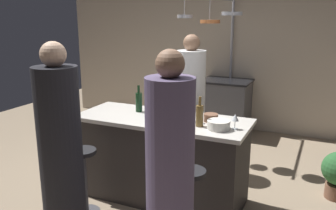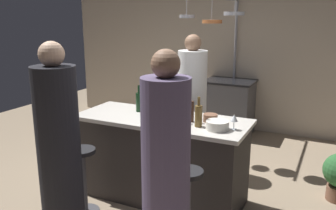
# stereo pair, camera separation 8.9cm
# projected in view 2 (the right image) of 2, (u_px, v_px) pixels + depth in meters

# --- Properties ---
(ground_plane) EXTENTS (9.00, 9.00, 0.00)m
(ground_plane) POSITION_uv_depth(u_px,v_px,m) (162.00, 197.00, 3.89)
(ground_plane) COLOR gray
(back_wall) EXTENTS (6.40, 0.16, 2.60)m
(back_wall) POSITION_uv_depth(u_px,v_px,m) (237.00, 53.00, 6.05)
(back_wall) COLOR #BCAD99
(back_wall) RESTS_ON ground_plane
(kitchen_island) EXTENTS (1.80, 0.72, 0.90)m
(kitchen_island) POSITION_uv_depth(u_px,v_px,m) (162.00, 158.00, 3.78)
(kitchen_island) COLOR #332D2B
(kitchen_island) RESTS_ON ground_plane
(stove_range) EXTENTS (0.80, 0.64, 0.89)m
(stove_range) POSITION_uv_depth(u_px,v_px,m) (229.00, 107.00, 5.91)
(stove_range) COLOR #47474C
(stove_range) RESTS_ON ground_plane
(chef) EXTENTS (0.36, 0.36, 1.70)m
(chef) POSITION_uv_depth(u_px,v_px,m) (192.00, 108.00, 4.48)
(chef) COLOR white
(chef) RESTS_ON ground_plane
(bar_stool_left) EXTENTS (0.28, 0.28, 0.68)m
(bar_stool_left) POSITION_uv_depth(u_px,v_px,m) (84.00, 178.00, 3.49)
(bar_stool_left) COLOR #4C4C51
(bar_stool_left) RESTS_ON ground_plane
(guest_left) EXTENTS (0.37, 0.37, 1.73)m
(guest_left) POSITION_uv_depth(u_px,v_px,m) (59.00, 151.00, 3.02)
(guest_left) COLOR black
(guest_left) RESTS_ON ground_plane
(bar_stool_right) EXTENTS (0.28, 0.28, 0.68)m
(bar_stool_right) POSITION_uv_depth(u_px,v_px,m) (187.00, 203.00, 3.02)
(bar_stool_right) COLOR #4C4C51
(bar_stool_right) RESTS_ON ground_plane
(guest_right) EXTENTS (0.36, 0.36, 1.71)m
(guest_right) POSITION_uv_depth(u_px,v_px,m) (166.00, 174.00, 2.63)
(guest_right) COLOR #594C6B
(guest_right) RESTS_ON ground_plane
(overhead_pot_rack) EXTENTS (0.88, 1.56, 2.17)m
(overhead_pot_rack) POSITION_uv_depth(u_px,v_px,m) (222.00, 32.00, 5.04)
(overhead_pot_rack) COLOR gray
(overhead_pot_rack) RESTS_ON ground_plane
(pepper_mill) EXTENTS (0.05, 0.05, 0.21)m
(pepper_mill) POSITION_uv_depth(u_px,v_px,m) (192.00, 111.00, 3.50)
(pepper_mill) COLOR #382319
(pepper_mill) RESTS_ON kitchen_island
(wine_bottle_white) EXTENTS (0.07, 0.07, 0.33)m
(wine_bottle_white) POSITION_uv_depth(u_px,v_px,m) (166.00, 104.00, 3.70)
(wine_bottle_white) COLOR gray
(wine_bottle_white) RESTS_ON kitchen_island
(wine_bottle_dark) EXTENTS (0.07, 0.07, 0.32)m
(wine_bottle_dark) POSITION_uv_depth(u_px,v_px,m) (167.00, 113.00, 3.37)
(wine_bottle_dark) COLOR black
(wine_bottle_dark) RESTS_ON kitchen_island
(wine_bottle_red) EXTENTS (0.07, 0.07, 0.29)m
(wine_bottle_red) POSITION_uv_depth(u_px,v_px,m) (139.00, 102.00, 3.88)
(wine_bottle_red) COLOR #143319
(wine_bottle_red) RESTS_ON kitchen_island
(wine_bottle_rose) EXTENTS (0.07, 0.07, 0.32)m
(wine_bottle_rose) POSITION_uv_depth(u_px,v_px,m) (156.00, 99.00, 3.95)
(wine_bottle_rose) COLOR #B78C8E
(wine_bottle_rose) RESTS_ON kitchen_island
(wine_bottle_amber) EXTENTS (0.07, 0.07, 0.29)m
(wine_bottle_amber) POSITION_uv_depth(u_px,v_px,m) (199.00, 115.00, 3.35)
(wine_bottle_amber) COLOR brown
(wine_bottle_amber) RESTS_ON kitchen_island
(wine_glass_near_right_guest) EXTENTS (0.07, 0.07, 0.15)m
(wine_glass_near_right_guest) POSITION_uv_depth(u_px,v_px,m) (234.00, 119.00, 3.26)
(wine_glass_near_right_guest) COLOR silver
(wine_glass_near_right_guest) RESTS_ON kitchen_island
(wine_glass_near_left_guest) EXTENTS (0.07, 0.07, 0.15)m
(wine_glass_near_left_guest) POSITION_uv_depth(u_px,v_px,m) (185.00, 113.00, 3.44)
(wine_glass_near_left_guest) COLOR silver
(wine_glass_near_left_guest) RESTS_ON kitchen_island
(mixing_bowl_blue) EXTENTS (0.16, 0.16, 0.08)m
(mixing_bowl_blue) POSITION_uv_depth(u_px,v_px,m) (152.00, 112.00, 3.74)
(mixing_bowl_blue) COLOR #334C6B
(mixing_bowl_blue) RESTS_ON kitchen_island
(mixing_bowl_wooden) EXTENTS (0.14, 0.14, 0.08)m
(mixing_bowl_wooden) POSITION_uv_depth(u_px,v_px,m) (210.00, 118.00, 3.52)
(mixing_bowl_wooden) COLOR brown
(mixing_bowl_wooden) RESTS_ON kitchen_island
(mixing_bowl_ceramic) EXTENTS (0.21, 0.21, 0.08)m
(mixing_bowl_ceramic) POSITION_uv_depth(u_px,v_px,m) (217.00, 125.00, 3.28)
(mixing_bowl_ceramic) COLOR silver
(mixing_bowl_ceramic) RESTS_ON kitchen_island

